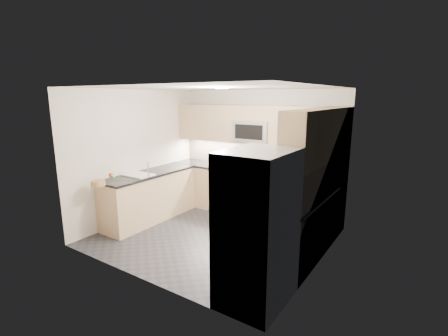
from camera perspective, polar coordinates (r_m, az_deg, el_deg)
floor at (r=5.72m, az=-1.98°, el=-11.97°), size 3.60×3.20×0.00m
ceiling at (r=5.21m, az=-2.19°, el=13.95°), size 3.60×3.20×0.02m
wall_back at (r=6.67m, az=5.96°, el=2.77°), size 3.60×0.02×2.50m
wall_front at (r=4.17m, az=-15.02°, el=-3.47°), size 3.60×0.02×2.50m
wall_left at (r=6.52m, az=-15.06°, el=2.19°), size 0.02×3.20×2.50m
wall_right at (r=4.55m, az=16.71°, el=-2.26°), size 0.02×3.20×2.50m
base_cab_back_left at (r=7.16m, az=-3.07°, el=-3.07°), size 1.42×0.60×0.90m
base_cab_back_right at (r=6.17m, az=13.52°, el=-5.99°), size 1.42×0.60×0.90m
base_cab_right at (r=5.02m, az=13.33°, el=-10.30°), size 0.60×1.70×0.90m
base_cab_peninsula at (r=6.49m, az=-12.90°, el=-5.02°), size 0.60×2.00×0.90m
countertop_back_left at (r=7.05m, az=-3.11°, el=0.61°), size 1.42×0.63×0.04m
countertop_back_right at (r=6.04m, az=13.74°, el=-1.75°), size 1.42×0.63×0.04m
countertop_right at (r=4.86m, az=13.61°, el=-5.18°), size 0.63×1.70×0.04m
countertop_peninsula at (r=6.37m, az=-13.10°, el=-0.98°), size 0.63×2.00×0.04m
upper_cab_back at (r=6.44m, az=5.34°, el=7.60°), size 3.60×0.35×0.75m
upper_cab_right at (r=4.75m, az=16.11°, el=5.46°), size 0.35×1.95×0.75m
backsplash_back at (r=6.67m, az=5.93°, el=2.30°), size 3.60×0.01×0.51m
backsplash_right at (r=4.98m, az=18.15°, el=-1.75°), size 0.01×2.30×0.51m
gas_range at (r=6.57m, az=4.48°, el=-4.48°), size 0.76×0.65×0.91m
range_cooktop at (r=6.45m, az=4.55°, el=-0.56°), size 0.76×0.65×0.03m
oven_door_glass at (r=6.30m, az=3.01°, el=-5.26°), size 0.62×0.02×0.45m
oven_handle at (r=6.20m, az=2.94°, el=-2.93°), size 0.60×0.02×0.02m
microwave at (r=6.43m, az=5.21°, el=6.48°), size 0.76×0.40×0.40m
microwave_door at (r=6.25m, az=4.31°, el=6.32°), size 0.60×0.01×0.28m
refrigerator at (r=3.76m, az=5.88°, el=-10.51°), size 0.70×0.90×1.80m
fridge_handle_left at (r=3.77m, az=-0.45°, el=-9.54°), size 0.02×0.02×1.20m
fridge_handle_right at (r=4.06m, az=2.42°, el=-7.94°), size 0.02×0.02×1.20m
sink_basin at (r=6.22m, az=-14.75°, el=-1.78°), size 0.52×0.38×0.16m
faucet at (r=5.98m, az=-13.19°, el=-0.27°), size 0.03×0.03×0.28m
utensil_bowl at (r=5.74m, az=18.57°, el=-1.66°), size 0.40×0.40×0.18m
cutting_board at (r=6.74m, az=1.07°, el=0.31°), size 0.51×0.44×0.01m
fruit_basket at (r=5.69m, az=-21.25°, el=-2.48°), size 0.30×0.30×0.08m
fruit_apple at (r=5.85m, az=-19.27°, el=-1.17°), size 0.08×0.08×0.08m
fruit_pear at (r=5.75m, az=-18.85°, el=-1.37°), size 0.07×0.07×0.07m
dish_towel_check at (r=6.29m, az=1.94°, el=-4.31°), size 0.18×0.07×0.35m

